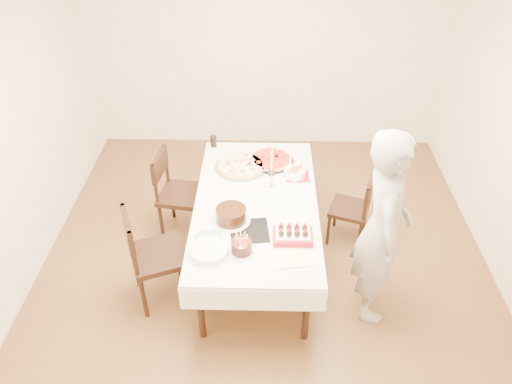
{
  "coord_description": "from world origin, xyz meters",
  "views": [
    {
      "loc": [
        -0.01,
        -3.56,
        3.6
      ],
      "look_at": [
        -0.09,
        0.12,
        0.87
      ],
      "focal_mm": 35.0,
      "sensor_mm": 36.0,
      "label": 1
    }
  ],
  "objects_px": {
    "dining_table": "(256,232)",
    "person": "(382,229)",
    "taper_candle": "(272,162)",
    "layer_cake": "(231,215)",
    "strawberry_box": "(293,235)",
    "birthday_cake": "(241,243)",
    "chair_left_dessert": "(158,255)",
    "pasta_bowl": "(295,173)",
    "chair_left_savory": "(182,195)",
    "pizza_pepperoni": "(271,160)",
    "cola_glass": "(213,141)",
    "chair_right_savory": "(349,209)",
    "pizza_white": "(241,166)"
  },
  "relations": [
    {
      "from": "taper_candle",
      "to": "strawberry_box",
      "type": "height_order",
      "value": "taper_candle"
    },
    {
      "from": "strawberry_box",
      "to": "taper_candle",
      "type": "bearing_deg",
      "value": 100.63
    },
    {
      "from": "chair_left_savory",
      "to": "pizza_white",
      "type": "bearing_deg",
      "value": -161.59
    },
    {
      "from": "chair_left_dessert",
      "to": "person",
      "type": "xyz_separation_m",
      "value": [
        1.91,
        -0.07,
        0.41
      ]
    },
    {
      "from": "pizza_white",
      "to": "strawberry_box",
      "type": "relative_size",
      "value": 1.62
    },
    {
      "from": "cola_glass",
      "to": "strawberry_box",
      "type": "height_order",
      "value": "cola_glass"
    },
    {
      "from": "chair_right_savory",
      "to": "person",
      "type": "height_order",
      "value": "person"
    },
    {
      "from": "chair_right_savory",
      "to": "person",
      "type": "xyz_separation_m",
      "value": [
        0.1,
        -0.91,
        0.52
      ]
    },
    {
      "from": "person",
      "to": "pasta_bowl",
      "type": "distance_m",
      "value": 1.2
    },
    {
      "from": "taper_candle",
      "to": "layer_cake",
      "type": "relative_size",
      "value": 0.9
    },
    {
      "from": "chair_left_savory",
      "to": "cola_glass",
      "type": "height_order",
      "value": "chair_left_savory"
    },
    {
      "from": "taper_candle",
      "to": "cola_glass",
      "type": "height_order",
      "value": "taper_candle"
    },
    {
      "from": "chair_left_savory",
      "to": "cola_glass",
      "type": "xyz_separation_m",
      "value": [
        0.3,
        0.53,
        0.33
      ]
    },
    {
      "from": "person",
      "to": "pizza_white",
      "type": "bearing_deg",
      "value": 51.87
    },
    {
      "from": "dining_table",
      "to": "birthday_cake",
      "type": "height_order",
      "value": "birthday_cake"
    },
    {
      "from": "dining_table",
      "to": "chair_left_dessert",
      "type": "height_order",
      "value": "chair_left_dessert"
    },
    {
      "from": "pizza_white",
      "to": "layer_cake",
      "type": "height_order",
      "value": "layer_cake"
    },
    {
      "from": "dining_table",
      "to": "pasta_bowl",
      "type": "relative_size",
      "value": 9.92
    },
    {
      "from": "chair_left_savory",
      "to": "layer_cake",
      "type": "distance_m",
      "value": 0.99
    },
    {
      "from": "person",
      "to": "layer_cake",
      "type": "distance_m",
      "value": 1.3
    },
    {
      "from": "pizza_white",
      "to": "pasta_bowl",
      "type": "height_order",
      "value": "pasta_bowl"
    },
    {
      "from": "pasta_bowl",
      "to": "taper_candle",
      "type": "relative_size",
      "value": 0.7
    },
    {
      "from": "chair_right_savory",
      "to": "dining_table",
      "type": "bearing_deg",
      "value": -140.03
    },
    {
      "from": "dining_table",
      "to": "person",
      "type": "distance_m",
      "value": 1.3
    },
    {
      "from": "taper_candle",
      "to": "cola_glass",
      "type": "bearing_deg",
      "value": 139.47
    },
    {
      "from": "chair_right_savory",
      "to": "layer_cake",
      "type": "relative_size",
      "value": 2.34
    },
    {
      "from": "pizza_pepperoni",
      "to": "cola_glass",
      "type": "xyz_separation_m",
      "value": [
        -0.62,
        0.29,
        0.04
      ]
    },
    {
      "from": "chair_left_savory",
      "to": "taper_candle",
      "type": "xyz_separation_m",
      "value": [
        0.93,
        -0.01,
        0.43
      ]
    },
    {
      "from": "person",
      "to": "chair_left_dessert",
      "type": "bearing_deg",
      "value": 92.36
    },
    {
      "from": "pizza_white",
      "to": "taper_candle",
      "type": "distance_m",
      "value": 0.36
    },
    {
      "from": "person",
      "to": "strawberry_box",
      "type": "bearing_deg",
      "value": 91.11
    },
    {
      "from": "pizza_pepperoni",
      "to": "pasta_bowl",
      "type": "height_order",
      "value": "pasta_bowl"
    },
    {
      "from": "chair_left_savory",
      "to": "person",
      "type": "height_order",
      "value": "person"
    },
    {
      "from": "chair_left_savory",
      "to": "layer_cake",
      "type": "height_order",
      "value": "chair_left_savory"
    },
    {
      "from": "pizza_pepperoni",
      "to": "pasta_bowl",
      "type": "xyz_separation_m",
      "value": [
        0.24,
        -0.27,
        0.02
      ]
    },
    {
      "from": "dining_table",
      "to": "chair_left_dessert",
      "type": "xyz_separation_m",
      "value": [
        -0.86,
        -0.48,
        0.13
      ]
    },
    {
      "from": "pasta_bowl",
      "to": "layer_cake",
      "type": "xyz_separation_m",
      "value": [
        -0.59,
        -0.71,
        0.02
      ]
    },
    {
      "from": "chair_left_savory",
      "to": "pizza_pepperoni",
      "type": "bearing_deg",
      "value": -157.3
    },
    {
      "from": "taper_candle",
      "to": "birthday_cake",
      "type": "distance_m",
      "value": 1.14
    },
    {
      "from": "person",
      "to": "strawberry_box",
      "type": "height_order",
      "value": "person"
    },
    {
      "from": "dining_table",
      "to": "chair_left_savory",
      "type": "xyz_separation_m",
      "value": [
        -0.78,
        0.46,
        0.1
      ]
    },
    {
      "from": "chair_left_dessert",
      "to": "cola_glass",
      "type": "distance_m",
      "value": 1.54
    },
    {
      "from": "strawberry_box",
      "to": "layer_cake",
      "type": "bearing_deg",
      "value": 157.16
    },
    {
      "from": "birthday_cake",
      "to": "pizza_pepperoni",
      "type": "bearing_deg",
      "value": 79.97
    },
    {
      "from": "dining_table",
      "to": "strawberry_box",
      "type": "xyz_separation_m",
      "value": [
        0.32,
        -0.5,
        0.42
      ]
    },
    {
      "from": "dining_table",
      "to": "person",
      "type": "bearing_deg",
      "value": -27.49
    },
    {
      "from": "birthday_cake",
      "to": "layer_cake",
      "type": "bearing_deg",
      "value": 105.92
    },
    {
      "from": "birthday_cake",
      "to": "chair_left_dessert",
      "type": "bearing_deg",
      "value": 165.83
    },
    {
      "from": "chair_left_dessert",
      "to": "cola_glass",
      "type": "relative_size",
      "value": 7.97
    },
    {
      "from": "person",
      "to": "birthday_cake",
      "type": "distance_m",
      "value": 1.16
    }
  ]
}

